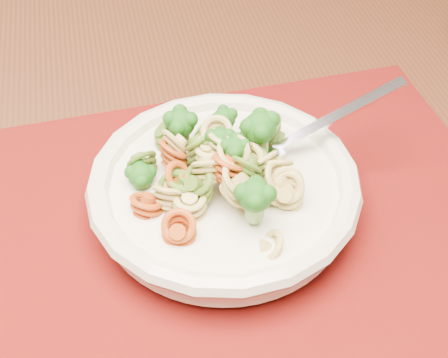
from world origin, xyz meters
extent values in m
cube|color=#4B2715|center=(0.34, -0.11, 0.74)|extent=(1.43, 0.99, 0.04)
cube|color=#631404|center=(0.27, -0.16, 0.76)|extent=(0.51, 0.42, 0.00)
cylinder|color=silver|center=(0.25, -0.14, 0.77)|extent=(0.10, 0.10, 0.01)
cylinder|color=silver|center=(0.25, -0.14, 0.79)|extent=(0.22, 0.22, 0.03)
torus|color=silver|center=(0.25, -0.14, 0.80)|extent=(0.24, 0.24, 0.02)
camera|label=1|loc=(0.21, -0.51, 1.18)|focal=50.00mm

